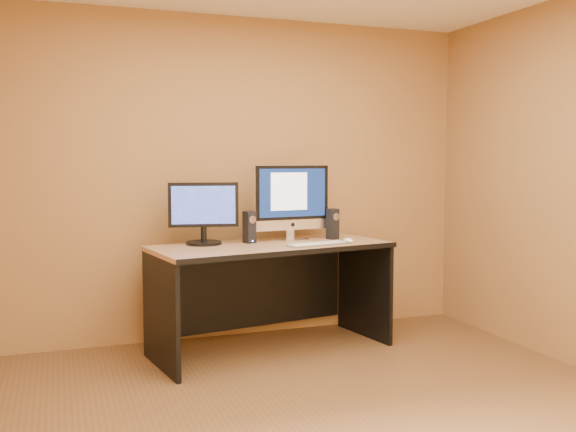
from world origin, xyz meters
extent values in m
plane|color=brown|center=(0.00, 0.00, 0.00)|extent=(4.00, 4.00, 0.00)
cube|color=#B7B6BB|center=(0.42, 1.27, 0.83)|extent=(0.49, 0.24, 0.02)
ellipsoid|color=white|center=(0.70, 1.32, 0.84)|extent=(0.06, 0.11, 0.04)
cylinder|color=black|center=(0.43, 1.73, 0.82)|extent=(0.13, 0.21, 0.01)
cylinder|color=black|center=(0.38, 1.72, 0.82)|extent=(0.05, 0.20, 0.01)
camera|label=1|loc=(-1.39, -3.08, 1.45)|focal=40.00mm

